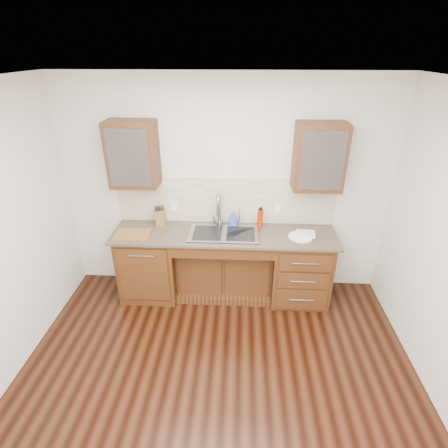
# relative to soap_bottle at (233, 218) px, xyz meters

# --- Properties ---
(ground) EXTENTS (4.00, 3.50, 0.10)m
(ground) POSITION_rel_soap_bottle_xyz_m (-0.10, -1.66, -1.05)
(ground) COLOR #35180B
(ceiling) EXTENTS (4.00, 3.50, 0.10)m
(ceiling) POSITION_rel_soap_bottle_xyz_m (-0.10, -1.66, 1.75)
(ceiling) COLOR white
(ceiling) RESTS_ON wall_back
(wall_back) EXTENTS (4.00, 0.10, 2.70)m
(wall_back) POSITION_rel_soap_bottle_xyz_m (-0.10, 0.14, 0.35)
(wall_back) COLOR silver
(wall_back) RESTS_ON ground
(base_cabinet_left) EXTENTS (0.70, 0.62, 0.88)m
(base_cabinet_left) POSITION_rel_soap_bottle_xyz_m (-1.05, -0.22, -0.56)
(base_cabinet_left) COLOR #593014
(base_cabinet_left) RESTS_ON ground
(base_cabinet_center) EXTENTS (1.20, 0.44, 0.70)m
(base_cabinet_center) POSITION_rel_soap_bottle_xyz_m (-0.10, -0.13, -0.65)
(base_cabinet_center) COLOR #593014
(base_cabinet_center) RESTS_ON ground
(base_cabinet_right) EXTENTS (0.70, 0.62, 0.88)m
(base_cabinet_right) POSITION_rel_soap_bottle_xyz_m (0.85, -0.22, -0.56)
(base_cabinet_right) COLOR #593014
(base_cabinet_right) RESTS_ON ground
(countertop) EXTENTS (2.70, 0.65, 0.03)m
(countertop) POSITION_rel_soap_bottle_xyz_m (-0.10, -0.24, -0.11)
(countertop) COLOR #84705B
(countertop) RESTS_ON base_cabinet_left
(backsplash) EXTENTS (2.70, 0.02, 0.59)m
(backsplash) POSITION_rel_soap_bottle_xyz_m (-0.10, 0.08, 0.20)
(backsplash) COLOR beige
(backsplash) RESTS_ON wall_back
(sink) EXTENTS (0.84, 0.46, 0.19)m
(sink) POSITION_rel_soap_bottle_xyz_m (-0.10, -0.25, -0.18)
(sink) COLOR #9E9EA5
(sink) RESTS_ON countertop
(faucet) EXTENTS (0.04, 0.04, 0.40)m
(faucet) POSITION_rel_soap_bottle_xyz_m (-0.17, -0.02, 0.11)
(faucet) COLOR #999993
(faucet) RESTS_ON countertop
(filter_tap) EXTENTS (0.02, 0.02, 0.24)m
(filter_tap) POSITION_rel_soap_bottle_xyz_m (0.08, -0.01, 0.03)
(filter_tap) COLOR #999993
(filter_tap) RESTS_ON countertop
(upper_cabinet_left) EXTENTS (0.55, 0.34, 0.75)m
(upper_cabinet_left) POSITION_rel_soap_bottle_xyz_m (-1.15, -0.08, 0.82)
(upper_cabinet_left) COLOR #593014
(upper_cabinet_left) RESTS_ON wall_back
(upper_cabinet_right) EXTENTS (0.55, 0.34, 0.75)m
(upper_cabinet_right) POSITION_rel_soap_bottle_xyz_m (0.95, -0.08, 0.82)
(upper_cabinet_right) COLOR #593014
(upper_cabinet_right) RESTS_ON wall_back
(outlet_left) EXTENTS (0.08, 0.01, 0.12)m
(outlet_left) POSITION_rel_soap_bottle_xyz_m (-0.75, 0.06, 0.12)
(outlet_left) COLOR white
(outlet_left) RESTS_ON backsplash
(outlet_right) EXTENTS (0.08, 0.01, 0.12)m
(outlet_right) POSITION_rel_soap_bottle_xyz_m (0.55, 0.06, 0.12)
(outlet_right) COLOR white
(outlet_right) RESTS_ON backsplash
(soap_bottle) EXTENTS (0.09, 0.09, 0.18)m
(soap_bottle) POSITION_rel_soap_bottle_xyz_m (0.00, 0.00, 0.00)
(soap_bottle) COLOR blue
(soap_bottle) RESTS_ON countertop
(water_bottle) EXTENTS (0.07, 0.07, 0.24)m
(water_bottle) POSITION_rel_soap_bottle_xyz_m (0.33, -0.05, 0.03)
(water_bottle) COLOR #B81E00
(water_bottle) RESTS_ON countertop
(plate) EXTENTS (0.34, 0.34, 0.02)m
(plate) POSITION_rel_soap_bottle_xyz_m (0.80, -0.29, -0.08)
(plate) COLOR white
(plate) RESTS_ON countertop
(dish_towel) EXTENTS (0.23, 0.18, 0.03)m
(dish_towel) POSITION_rel_soap_bottle_xyz_m (0.87, -0.26, -0.06)
(dish_towel) COLOR beige
(dish_towel) RESTS_ON plate
(knife_block) EXTENTS (0.13, 0.19, 0.20)m
(knife_block) POSITION_rel_soap_bottle_xyz_m (-0.92, -0.02, 0.01)
(knife_block) COLOR brown
(knife_block) RESTS_ON countertop
(cutting_board) EXTENTS (0.42, 0.30, 0.02)m
(cutting_board) POSITION_rel_soap_bottle_xyz_m (-1.19, -0.34, -0.08)
(cutting_board) COLOR #9B5C24
(cutting_board) RESTS_ON countertop
(cup_left_a) EXTENTS (0.13, 0.13, 0.09)m
(cup_left_a) POSITION_rel_soap_bottle_xyz_m (-1.30, -0.08, 0.77)
(cup_left_a) COLOR white
(cup_left_a) RESTS_ON upper_cabinet_left
(cup_left_b) EXTENTS (0.13, 0.13, 0.10)m
(cup_left_b) POSITION_rel_soap_bottle_xyz_m (-1.04, -0.08, 0.77)
(cup_left_b) COLOR white
(cup_left_b) RESTS_ON upper_cabinet_left
(cup_right_a) EXTENTS (0.13, 0.13, 0.09)m
(cup_right_a) POSITION_rel_soap_bottle_xyz_m (0.79, -0.08, 0.77)
(cup_right_a) COLOR white
(cup_right_a) RESTS_ON upper_cabinet_right
(cup_right_b) EXTENTS (0.13, 0.13, 0.09)m
(cup_right_b) POSITION_rel_soap_bottle_xyz_m (1.11, -0.08, 0.77)
(cup_right_b) COLOR silver
(cup_right_b) RESTS_ON upper_cabinet_right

